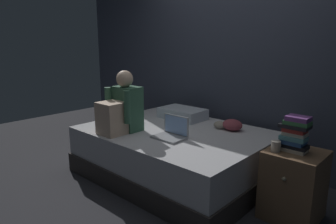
{
  "coord_description": "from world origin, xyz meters",
  "views": [
    {
      "loc": [
        1.93,
        -2.12,
        1.48
      ],
      "look_at": [
        -0.12,
        0.1,
        0.78
      ],
      "focal_mm": 32.54,
      "sensor_mm": 36.0,
      "label": 1
    }
  ],
  "objects_px": {
    "book_stack": "(295,134)",
    "laptop": "(172,132)",
    "nightstand": "(293,185)",
    "person_sitting": "(121,109)",
    "pillow": "(182,113)",
    "mug": "(276,146)",
    "clothes_pile": "(229,125)",
    "bed": "(175,153)"
  },
  "relations": [
    {
      "from": "laptop",
      "to": "book_stack",
      "type": "height_order",
      "value": "book_stack"
    },
    {
      "from": "bed",
      "to": "laptop",
      "type": "bearing_deg",
      "value": -55.97
    },
    {
      "from": "clothes_pile",
      "to": "nightstand",
      "type": "bearing_deg",
      "value": -23.11
    },
    {
      "from": "nightstand",
      "to": "pillow",
      "type": "xyz_separation_m",
      "value": [
        -1.58,
        0.41,
        0.3
      ]
    },
    {
      "from": "person_sitting",
      "to": "book_stack",
      "type": "height_order",
      "value": "person_sitting"
    },
    {
      "from": "nightstand",
      "to": "pillow",
      "type": "relative_size",
      "value": 1.07
    },
    {
      "from": "person_sitting",
      "to": "laptop",
      "type": "height_order",
      "value": "person_sitting"
    },
    {
      "from": "person_sitting",
      "to": "book_stack",
      "type": "bearing_deg",
      "value": 15.32
    },
    {
      "from": "bed",
      "to": "pillow",
      "type": "xyz_separation_m",
      "value": [
        -0.28,
        0.45,
        0.33
      ]
    },
    {
      "from": "person_sitting",
      "to": "pillow",
      "type": "xyz_separation_m",
      "value": [
        0.11,
        0.88,
        -0.19
      ]
    },
    {
      "from": "mug",
      "to": "clothes_pile",
      "type": "height_order",
      "value": "mug"
    },
    {
      "from": "person_sitting",
      "to": "clothes_pile",
      "type": "xyz_separation_m",
      "value": [
        0.83,
        0.84,
        -0.19
      ]
    },
    {
      "from": "bed",
      "to": "nightstand",
      "type": "distance_m",
      "value": 1.3
    },
    {
      "from": "nightstand",
      "to": "mug",
      "type": "xyz_separation_m",
      "value": [
        -0.13,
        -0.12,
        0.34
      ]
    },
    {
      "from": "mug",
      "to": "book_stack",
      "type": "bearing_deg",
      "value": 45.11
    },
    {
      "from": "pillow",
      "to": "bed",
      "type": "bearing_deg",
      "value": -58.48
    },
    {
      "from": "bed",
      "to": "book_stack",
      "type": "bearing_deg",
      "value": 1.24
    },
    {
      "from": "clothes_pile",
      "to": "bed",
      "type": "bearing_deg",
      "value": -136.65
    },
    {
      "from": "person_sitting",
      "to": "clothes_pile",
      "type": "height_order",
      "value": "person_sitting"
    },
    {
      "from": "nightstand",
      "to": "clothes_pile",
      "type": "xyz_separation_m",
      "value": [
        -0.87,
        0.37,
        0.29
      ]
    },
    {
      "from": "book_stack",
      "to": "clothes_pile",
      "type": "xyz_separation_m",
      "value": [
        -0.84,
        0.38,
        -0.16
      ]
    },
    {
      "from": "bed",
      "to": "nightstand",
      "type": "height_order",
      "value": "nightstand"
    },
    {
      "from": "nightstand",
      "to": "clothes_pile",
      "type": "height_order",
      "value": "clothes_pile"
    },
    {
      "from": "book_stack",
      "to": "laptop",
      "type": "bearing_deg",
      "value": -167.16
    },
    {
      "from": "bed",
      "to": "nightstand",
      "type": "xyz_separation_m",
      "value": [
        1.3,
        0.04,
        0.04
      ]
    },
    {
      "from": "nightstand",
      "to": "bed",
      "type": "bearing_deg",
      "value": -178.21
    },
    {
      "from": "nightstand",
      "to": "pillow",
      "type": "height_order",
      "value": "pillow"
    },
    {
      "from": "book_stack",
      "to": "pillow",
      "type": "bearing_deg",
      "value": 164.78
    },
    {
      "from": "laptop",
      "to": "book_stack",
      "type": "xyz_separation_m",
      "value": [
        1.12,
        0.26,
        0.16
      ]
    },
    {
      "from": "book_stack",
      "to": "mug",
      "type": "relative_size",
      "value": 3.33
    },
    {
      "from": "laptop",
      "to": "clothes_pile",
      "type": "distance_m",
      "value": 0.7
    },
    {
      "from": "person_sitting",
      "to": "pillow",
      "type": "relative_size",
      "value": 1.17
    },
    {
      "from": "pillow",
      "to": "book_stack",
      "type": "bearing_deg",
      "value": -15.22
    },
    {
      "from": "mug",
      "to": "clothes_pile",
      "type": "distance_m",
      "value": 0.89
    },
    {
      "from": "clothes_pile",
      "to": "laptop",
      "type": "bearing_deg",
      "value": -113.7
    },
    {
      "from": "person_sitting",
      "to": "pillow",
      "type": "bearing_deg",
      "value": 82.56
    },
    {
      "from": "person_sitting",
      "to": "mug",
      "type": "xyz_separation_m",
      "value": [
        1.56,
        0.35,
        -0.14
      ]
    },
    {
      "from": "nightstand",
      "to": "person_sitting",
      "type": "distance_m",
      "value": 1.82
    },
    {
      "from": "nightstand",
      "to": "laptop",
      "type": "xyz_separation_m",
      "value": [
        -1.15,
        -0.27,
        0.29
      ]
    },
    {
      "from": "nightstand",
      "to": "person_sitting",
      "type": "height_order",
      "value": "person_sitting"
    },
    {
      "from": "bed",
      "to": "pillow",
      "type": "relative_size",
      "value": 3.57
    },
    {
      "from": "bed",
      "to": "pillow",
      "type": "distance_m",
      "value": 0.62
    }
  ]
}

